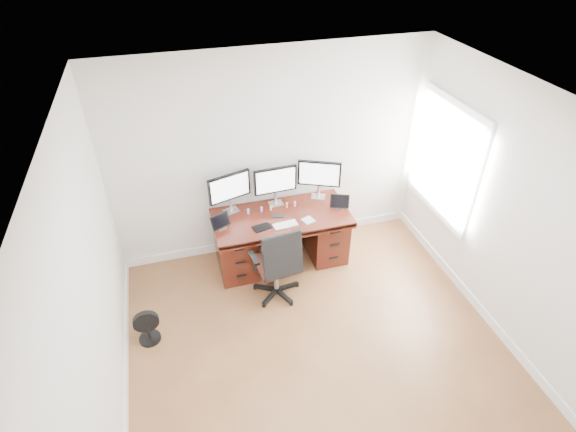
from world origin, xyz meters
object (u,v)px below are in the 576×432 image
object	(u,v)px
monitor_center	(275,182)
keyboard	(285,225)
office_chair	(278,274)
floor_fan	(147,327)
desk	(281,236)

from	to	relation	value
monitor_center	keyboard	distance (m)	0.58
office_chair	monitor_center	distance (m)	1.16
floor_fan	keyboard	bearing A→B (deg)	16.10
desk	office_chair	distance (m)	0.66
desk	keyboard	xyz separation A→B (m)	(-0.01, -0.24, 0.36)
keyboard	monitor_center	bearing A→B (deg)	84.35
floor_fan	monitor_center	bearing A→B (deg)	28.49
office_chair	monitor_center	bearing A→B (deg)	69.64
desk	office_chair	world-z (taller)	office_chair
office_chair	monitor_center	size ratio (longest dim) A/B	1.89
desk	floor_fan	distance (m)	1.97
office_chair	monitor_center	xyz separation A→B (m)	(0.21, 0.86, 0.74)
office_chair	floor_fan	world-z (taller)	office_chair
monitor_center	keyboard	xyz separation A→B (m)	(-0.01, -0.48, -0.33)
keyboard	office_chair	bearing A→B (deg)	-123.08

